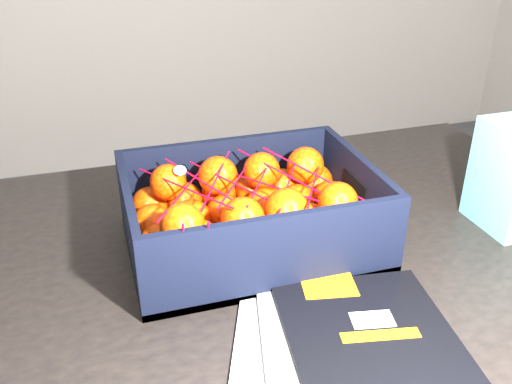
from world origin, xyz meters
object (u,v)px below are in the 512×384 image
object	(u,v)px
table	(275,296)
produce_crate	(250,221)
magazine_stack	(349,357)
retail_carton	(511,177)

from	to	relation	value
table	produce_crate	world-z (taller)	produce_crate
table	magazine_stack	distance (m)	0.29
table	retail_carton	distance (m)	0.44
table	produce_crate	bearing A→B (deg)	144.93
produce_crate	magazine_stack	bearing A→B (deg)	-82.55
table	magazine_stack	xyz separation A→B (m)	(0.00, -0.26, 0.11)
retail_carton	table	bearing A→B (deg)	172.92
produce_crate	retail_carton	bearing A→B (deg)	-9.08
produce_crate	retail_carton	size ratio (longest dim) A/B	2.12
magazine_stack	produce_crate	xyz separation A→B (m)	(-0.04, 0.29, 0.03)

